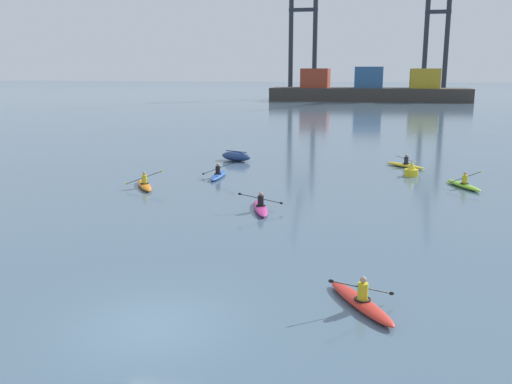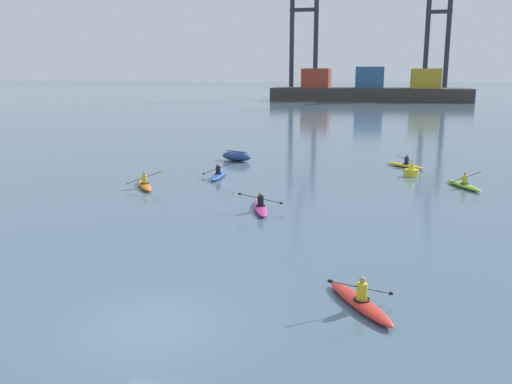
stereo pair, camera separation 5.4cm
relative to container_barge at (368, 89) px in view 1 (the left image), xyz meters
name	(u,v)px [view 1 (the left image)]	position (x,y,z in m)	size (l,w,h in m)	color
ground_plane	(153,325)	(-2.67, -123.14, -2.72)	(800.00, 800.00, 0.00)	slate
container_barge	(368,89)	(0.00, 0.00, 0.00)	(46.11, 11.22, 7.98)	#38332D
gantry_crane_west	(303,28)	(-17.55, 11.23, 15.21)	(7.50, 17.59, 36.82)	#232833
gantry_crane_west_mid	(437,29)	(15.83, 12.94, 14.44)	(6.22, 16.76, 35.54)	#232833
capsized_dinghy	(236,156)	(-7.62, -95.36, -2.37)	(2.82, 2.02, 0.76)	navy
channel_buoy	(411,171)	(5.17, -98.98, -2.36)	(0.90, 0.90, 1.00)	yellow
kayak_magenta	(260,207)	(-2.52, -110.18, -2.55)	(2.15, 3.42, 0.95)	#C13384
kayak_orange	(144,185)	(-10.37, -106.26, -2.55)	(2.35, 3.18, 0.99)	orange
kayak_lime	(463,185)	(7.99, -102.14, -2.55)	(2.04, 3.34, 0.98)	#7ABC2D
kayak_red	(361,301)	(2.72, -120.69, -2.55)	(2.32, 3.20, 1.01)	red
kayak_yellow	(405,165)	(4.91, -95.52, -2.55)	(2.89, 2.76, 1.01)	yellow
kayak_blue	(218,175)	(-7.02, -102.27, -2.55)	(2.16, 3.43, 1.08)	#2856B2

